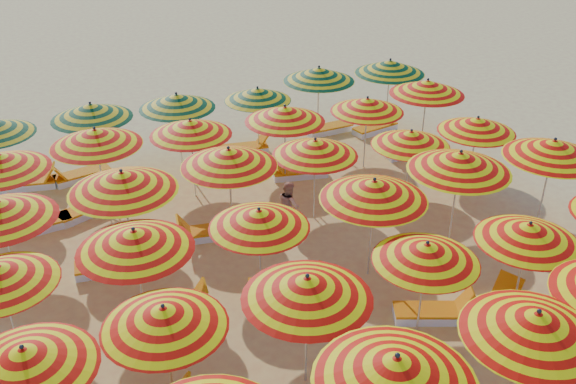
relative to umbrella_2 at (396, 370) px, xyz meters
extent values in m
plane|color=#E8CA67|center=(1.20, 6.52, -2.38)|extent=(120.00, 120.00, 0.00)
cone|color=orange|center=(0.00, 0.00, 0.00)|extent=(2.76, 2.76, 0.49)
sphere|color=black|center=(0.00, 0.00, 0.28)|extent=(0.09, 0.09, 0.09)
cylinder|color=silver|center=(2.71, 0.05, -1.14)|extent=(0.05, 0.05, 2.49)
cone|color=orange|center=(2.71, 0.05, -0.06)|extent=(3.27, 3.27, 0.47)
sphere|color=black|center=(2.71, 0.05, 0.22)|extent=(0.08, 0.08, 0.08)
cone|color=orange|center=(-5.13, 2.67, -0.24)|extent=(2.86, 2.86, 0.44)
sphere|color=black|center=(-5.13, 2.67, 0.01)|extent=(0.08, 0.08, 0.08)
cylinder|color=silver|center=(-2.87, 2.88, -1.26)|extent=(0.04, 0.04, 2.25)
cone|color=orange|center=(-2.87, 2.88, -0.29)|extent=(2.37, 2.37, 0.43)
sphere|color=black|center=(-2.87, 2.88, -0.04)|extent=(0.07, 0.07, 0.07)
cylinder|color=silver|center=(-0.33, 2.48, -1.17)|extent=(0.05, 0.05, 2.42)
cone|color=orange|center=(-0.33, 2.48, -0.12)|extent=(3.15, 3.15, 0.46)
sphere|color=black|center=(-0.33, 2.48, 0.14)|extent=(0.08, 0.08, 0.08)
cylinder|color=silver|center=(2.47, 2.85, -1.29)|extent=(0.04, 0.04, 2.20)
cone|color=orange|center=(2.47, 2.85, -0.33)|extent=(2.58, 2.58, 0.42)
sphere|color=black|center=(2.47, 2.85, -0.09)|extent=(0.07, 0.07, 0.07)
cylinder|color=silver|center=(4.84, 2.61, -1.27)|extent=(0.04, 0.04, 2.23)
cone|color=orange|center=(4.84, 2.61, -0.30)|extent=(2.84, 2.84, 0.43)
sphere|color=black|center=(4.84, 2.61, -0.06)|extent=(0.07, 0.07, 0.07)
cylinder|color=silver|center=(-5.46, 5.36, -1.28)|extent=(0.04, 0.04, 2.21)
cone|color=orange|center=(-5.46, 5.36, -0.32)|extent=(2.78, 2.78, 0.42)
cylinder|color=silver|center=(-2.89, 5.27, -1.18)|extent=(0.05, 0.05, 2.41)
cone|color=orange|center=(-2.89, 5.27, -0.13)|extent=(2.67, 2.67, 0.46)
sphere|color=black|center=(-2.89, 5.27, 0.13)|extent=(0.08, 0.08, 0.08)
cylinder|color=silver|center=(-0.20, 5.33, -1.26)|extent=(0.04, 0.04, 2.24)
cone|color=orange|center=(-0.20, 5.33, -0.29)|extent=(2.69, 2.69, 0.43)
sphere|color=black|center=(-0.20, 5.33, -0.04)|extent=(0.07, 0.07, 0.07)
cylinder|color=silver|center=(2.52, 5.11, -1.13)|extent=(0.05, 0.05, 2.51)
cone|color=orange|center=(2.52, 5.11, -0.04)|extent=(3.03, 3.03, 0.48)
sphere|color=black|center=(2.52, 5.11, 0.23)|extent=(0.08, 0.08, 0.08)
cylinder|color=silver|center=(5.12, 5.47, -1.10)|extent=(0.05, 0.05, 2.57)
cone|color=orange|center=(5.12, 5.47, 0.02)|extent=(2.79, 2.79, 0.49)
sphere|color=black|center=(5.12, 5.47, 0.30)|extent=(0.09, 0.09, 0.09)
cylinder|color=silver|center=(7.86, 5.24, -1.12)|extent=(0.05, 0.05, 2.52)
cone|color=orange|center=(7.86, 5.24, -0.03)|extent=(3.02, 3.02, 0.48)
sphere|color=black|center=(7.86, 5.24, 0.25)|extent=(0.08, 0.08, 0.08)
cylinder|color=silver|center=(-5.37, 7.57, -1.17)|extent=(0.05, 0.05, 2.43)
cone|color=orange|center=(-5.37, 7.57, -0.12)|extent=(3.16, 3.16, 0.46)
cylinder|color=silver|center=(-2.70, 7.64, -1.10)|extent=(0.05, 0.05, 2.56)
cone|color=orange|center=(-2.70, 7.64, 0.01)|extent=(3.08, 3.08, 0.49)
sphere|color=black|center=(-2.70, 7.64, 0.29)|extent=(0.09, 0.09, 0.09)
cylinder|color=silver|center=(0.01, 8.05, -1.14)|extent=(0.05, 0.05, 2.48)
cone|color=orange|center=(0.01, 8.05, -0.06)|extent=(3.13, 3.13, 0.47)
sphere|color=black|center=(0.01, 8.05, 0.21)|extent=(0.08, 0.08, 0.08)
cylinder|color=silver|center=(2.42, 8.06, -1.23)|extent=(0.04, 0.04, 2.31)
cone|color=orange|center=(2.42, 8.06, -0.23)|extent=(2.75, 2.75, 0.44)
sphere|color=black|center=(2.42, 8.06, 0.03)|extent=(0.08, 0.08, 0.08)
cylinder|color=silver|center=(5.21, 7.78, -1.28)|extent=(0.04, 0.04, 2.21)
cone|color=orange|center=(5.21, 7.78, -0.32)|extent=(2.52, 2.52, 0.42)
sphere|color=black|center=(5.21, 7.78, -0.08)|extent=(0.07, 0.07, 0.07)
cylinder|color=silver|center=(7.44, 7.77, -1.26)|extent=(0.04, 0.04, 2.25)
cone|color=orange|center=(7.44, 7.77, -0.28)|extent=(2.44, 2.44, 0.43)
sphere|color=black|center=(7.44, 7.77, -0.03)|extent=(0.08, 0.08, 0.08)
cylinder|color=silver|center=(-5.30, 10.17, -1.18)|extent=(0.05, 0.05, 2.40)
cone|color=orange|center=(-5.30, 10.17, -0.14)|extent=(2.66, 2.66, 0.46)
cylinder|color=silver|center=(-2.89, 10.64, -1.15)|extent=(0.05, 0.05, 2.48)
cone|color=orange|center=(-2.89, 10.64, -0.07)|extent=(2.54, 2.54, 0.47)
sphere|color=black|center=(-2.89, 10.64, 0.20)|extent=(0.08, 0.08, 0.08)
cylinder|color=silver|center=(-0.30, 10.58, -1.21)|extent=(0.04, 0.04, 2.35)
cone|color=orange|center=(-0.30, 10.58, -0.19)|extent=(2.37, 2.37, 0.45)
sphere|color=black|center=(-0.30, 10.58, 0.07)|extent=(0.08, 0.08, 0.08)
cylinder|color=silver|center=(2.51, 10.38, -1.19)|extent=(0.05, 0.05, 2.40)
cone|color=orange|center=(2.51, 10.38, -0.15)|extent=(2.74, 2.74, 0.46)
sphere|color=black|center=(2.51, 10.38, 0.12)|extent=(0.08, 0.08, 0.08)
cylinder|color=silver|center=(5.25, 10.33, -1.24)|extent=(0.04, 0.04, 2.29)
cone|color=orange|center=(5.25, 10.33, -0.25)|extent=(2.99, 2.99, 0.44)
sphere|color=black|center=(5.25, 10.33, 0.00)|extent=(0.08, 0.08, 0.08)
cylinder|color=silver|center=(7.63, 10.64, -1.16)|extent=(0.05, 0.05, 2.45)
cone|color=orange|center=(7.63, 10.64, -0.10)|extent=(3.15, 3.15, 0.47)
sphere|color=black|center=(7.63, 10.64, 0.17)|extent=(0.08, 0.08, 0.08)
cylinder|color=silver|center=(-5.45, 12.89, -1.23)|extent=(0.04, 0.04, 2.30)
cylinder|color=silver|center=(-2.73, 12.80, -1.18)|extent=(0.05, 0.05, 2.41)
cone|color=#6F6809|center=(-2.73, 12.80, -0.13)|extent=(3.02, 3.02, 0.46)
sphere|color=black|center=(-2.73, 12.80, 0.13)|extent=(0.08, 0.08, 0.08)
cylinder|color=silver|center=(-0.16, 12.71, -1.20)|extent=(0.05, 0.05, 2.38)
cone|color=#6F6809|center=(-0.16, 12.71, -0.16)|extent=(3.12, 3.12, 0.45)
sphere|color=black|center=(-0.16, 12.71, 0.10)|extent=(0.08, 0.08, 0.08)
cylinder|color=silver|center=(2.53, 12.75, -1.29)|extent=(0.04, 0.04, 2.20)
cone|color=#6F6809|center=(2.53, 12.75, -0.33)|extent=(2.33, 2.33, 0.42)
sphere|color=black|center=(2.53, 12.75, -0.09)|extent=(0.07, 0.07, 0.07)
cylinder|color=silver|center=(4.90, 13.12, -1.15)|extent=(0.05, 0.05, 2.47)
cone|color=#6F6809|center=(4.90, 13.12, -0.08)|extent=(2.85, 2.85, 0.47)
sphere|color=black|center=(4.90, 13.12, 0.20)|extent=(0.08, 0.08, 0.08)
cylinder|color=silver|center=(7.55, 12.87, -1.14)|extent=(0.05, 0.05, 2.48)
cone|color=#6F6809|center=(7.55, 12.87, -0.07)|extent=(3.14, 3.14, 0.47)
sphere|color=black|center=(7.55, 12.87, 0.20)|extent=(0.08, 0.08, 0.08)
cube|color=orange|center=(3.93, 0.25, -1.93)|extent=(0.50, 0.65, 0.48)
cube|color=white|center=(3.02, 3.10, -2.28)|extent=(1.79, 1.20, 0.20)
cube|color=orange|center=(3.02, 3.10, -2.15)|extent=(1.79, 1.20, 0.06)
cube|color=orange|center=(3.66, 2.83, -1.93)|extent=(0.56, 0.68, 0.48)
cube|color=white|center=(4.29, 2.65, -2.28)|extent=(1.79, 1.24, 0.20)
cube|color=orange|center=(4.29, 2.65, -2.15)|extent=(1.79, 1.24, 0.06)
cube|color=orange|center=(4.92, 2.94, -1.93)|extent=(0.57, 0.68, 0.48)
cube|color=white|center=(-2.34, 5.45, -2.28)|extent=(1.75, 0.77, 0.20)
cube|color=orange|center=(-2.34, 5.45, -2.15)|extent=(1.75, 0.77, 0.06)
cube|color=orange|center=(-1.65, 5.37, -1.93)|extent=(0.43, 0.62, 0.48)
cube|color=white|center=(0.35, 5.22, -2.28)|extent=(1.80, 1.11, 0.20)
cube|color=orange|center=(0.35, 5.22, -2.15)|extent=(1.80, 1.11, 0.06)
cube|color=orange|center=(1.02, 4.99, -1.93)|extent=(0.53, 0.67, 0.48)
cube|color=white|center=(-3.25, 7.69, -2.28)|extent=(1.75, 0.75, 0.20)
cube|color=orange|center=(-3.25, 7.69, -2.15)|extent=(1.75, 0.75, 0.06)
cube|color=orange|center=(-2.55, 7.62, -1.93)|extent=(0.42, 0.61, 0.48)
cube|color=white|center=(-0.54, 8.20, -2.28)|extent=(1.77, 0.83, 0.20)
cube|color=orange|center=(-0.54, 8.20, -2.15)|extent=(1.77, 0.83, 0.06)
cube|color=orange|center=(-1.23, 8.30, -1.93)|extent=(0.45, 0.63, 0.48)
cube|color=white|center=(-4.75, 10.34, -2.28)|extent=(1.77, 0.82, 0.20)
cube|color=orange|center=(-4.75, 10.34, -2.15)|extent=(1.77, 0.82, 0.06)
cube|color=orange|center=(-5.44, 10.24, -1.93)|extent=(0.44, 0.63, 0.48)
cube|color=white|center=(-3.44, 10.69, -2.28)|extent=(1.79, 1.21, 0.20)
cube|color=orange|center=(-3.44, 10.69, -2.15)|extent=(1.79, 1.21, 0.06)
cube|color=orange|center=(-2.80, 10.97, -1.93)|extent=(0.56, 0.68, 0.48)
cube|color=white|center=(3.06, 10.50, -2.28)|extent=(1.78, 0.90, 0.20)
cube|color=orange|center=(3.06, 10.50, -2.15)|extent=(1.78, 0.90, 0.06)
cube|color=orange|center=(2.38, 10.64, -1.93)|extent=(0.47, 0.64, 0.48)
cube|color=white|center=(7.08, 10.54, -2.28)|extent=(1.72, 0.63, 0.20)
cube|color=orange|center=(7.08, 10.54, -2.15)|extent=(1.72, 0.63, 0.06)
cube|color=orange|center=(6.38, 10.52, -1.93)|extent=(0.38, 0.59, 0.48)
cube|color=white|center=(-4.90, 13.03, -2.28)|extent=(1.78, 0.89, 0.20)
cube|color=orange|center=(-4.90, 13.03, -2.15)|extent=(1.78, 0.89, 0.06)
cube|color=orange|center=(-4.21, 12.90, -1.93)|extent=(0.47, 0.64, 0.48)
cube|color=white|center=(-3.28, 12.97, -2.28)|extent=(1.78, 0.93, 0.20)
cube|color=orange|center=(-3.28, 12.97, -2.15)|extent=(1.78, 0.93, 0.06)
cube|color=orange|center=(-3.96, 12.82, -1.93)|extent=(0.48, 0.64, 0.48)
cube|color=white|center=(1.98, 12.87, -2.28)|extent=(1.77, 0.84, 0.20)
cube|color=orange|center=(1.98, 12.87, -2.15)|extent=(1.77, 0.84, 0.06)
cube|color=orange|center=(2.67, 12.75, -1.93)|extent=(0.45, 0.63, 0.48)
cube|color=white|center=(5.45, 13.29, -2.28)|extent=(1.73, 0.68, 0.20)
cube|color=orange|center=(5.45, 13.29, -2.15)|extent=(1.73, 0.68, 0.06)
cube|color=orange|center=(4.76, 13.25, -1.93)|extent=(0.40, 0.60, 0.48)
cube|color=white|center=(7.00, 12.68, -2.28)|extent=(1.78, 0.90, 0.20)
cube|color=orange|center=(7.00, 12.68, -2.15)|extent=(1.78, 0.90, 0.06)
cube|color=orange|center=(7.69, 12.81, -1.93)|extent=(0.47, 0.64, 0.48)
imported|color=tan|center=(1.59, 7.88, -1.70)|extent=(0.54, 0.68, 1.37)
camera|label=1|loc=(-4.24, -5.92, 6.93)|focal=40.00mm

